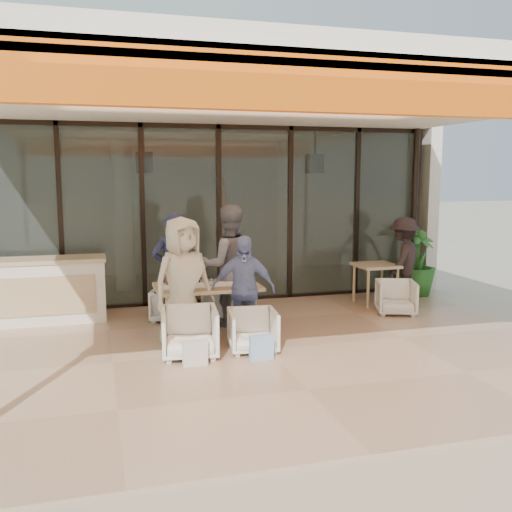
{
  "coord_description": "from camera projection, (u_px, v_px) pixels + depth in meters",
  "views": [
    {
      "loc": [
        -2.14,
        -7.02,
        2.34
      ],
      "look_at": [
        0.1,
        0.9,
        1.15
      ],
      "focal_mm": 40.0,
      "sensor_mm": 36.0,
      "label": 1
    }
  ],
  "objects": [
    {
      "name": "side_chair",
      "position": [
        396.0,
        296.0,
        9.51
      ],
      "size": [
        0.78,
        0.76,
        0.64
      ],
      "primitive_type": "imported",
      "rotation": [
        0.0,
        0.0,
        -0.35
      ],
      "color": "white",
      "rests_on": "ground"
    },
    {
      "name": "chair_near_left",
      "position": [
        190.0,
        330.0,
        7.28
      ],
      "size": [
        0.77,
        0.73,
        0.72
      ],
      "primitive_type": "imported",
      "rotation": [
        0.0,
        0.0,
        -0.11
      ],
      "color": "white",
      "rests_on": "ground"
    },
    {
      "name": "tote_bag_cream",
      "position": [
        195.0,
        354.0,
        6.93
      ],
      "size": [
        0.3,
        0.1,
        0.34
      ],
      "primitive_type": "cube",
      "color": "silver",
      "rests_on": "ground"
    },
    {
      "name": "terrace_structure",
      "position": [
        274.0,
        98.0,
        6.88
      ],
      "size": [
        8.0,
        6.0,
        3.4
      ],
      "color": "silver",
      "rests_on": "ground"
    },
    {
      "name": "terrace_floor",
      "position": [
        267.0,
        350.0,
        7.6
      ],
      "size": [
        8.0,
        6.0,
        0.01
      ],
      "primitive_type": "cube",
      "color": "tan",
      "rests_on": "ground"
    },
    {
      "name": "glass_storefront",
      "position": [
        219.0,
        215.0,
        10.23
      ],
      "size": [
        8.08,
        0.1,
        3.2
      ],
      "color": "#9EADA3",
      "rests_on": "ground"
    },
    {
      "name": "host_counter",
      "position": [
        46.0,
        290.0,
        8.92
      ],
      "size": [
        1.85,
        0.65,
        1.04
      ],
      "color": "silver",
      "rests_on": "ground"
    },
    {
      "name": "interior_block",
      "position": [
        197.0,
        179.0,
        12.34
      ],
      "size": [
        9.05,
        3.62,
        3.52
      ],
      "color": "silver",
      "rests_on": "ground"
    },
    {
      "name": "chair_far_left",
      "position": [
        171.0,
        303.0,
        9.1
      ],
      "size": [
        0.72,
        0.7,
        0.59
      ],
      "primitive_type": "imported",
      "rotation": [
        0.0,
        0.0,
        2.8
      ],
      "color": "white",
      "rests_on": "ground"
    },
    {
      "name": "diner_grey",
      "position": [
        229.0,
        266.0,
        8.76
      ],
      "size": [
        0.92,
        0.72,
        1.88
      ],
      "primitive_type": "imported",
      "rotation": [
        0.0,
        0.0,
        3.13
      ],
      "color": "#5D5E62",
      "rests_on": "ground"
    },
    {
      "name": "standing_woman",
      "position": [
        404.0,
        260.0,
        10.32
      ],
      "size": [
        1.16,
        1.09,
        1.57
      ],
      "primitive_type": "imported",
      "rotation": [
        0.0,
        0.0,
        3.83
      ],
      "color": "black",
      "rests_on": "ground"
    },
    {
      "name": "potted_palm",
      "position": [
        416.0,
        261.0,
        10.94
      ],
      "size": [
        1.07,
        1.07,
        1.37
      ],
      "primitive_type": "imported",
      "rotation": [
        0.0,
        0.0,
        0.59
      ],
      "color": "#1E5919",
      "rests_on": "ground"
    },
    {
      "name": "diner_navy",
      "position": [
        174.0,
        272.0,
        8.54
      ],
      "size": [
        0.65,
        0.43,
        1.78
      ],
      "primitive_type": "imported",
      "rotation": [
        0.0,
        0.0,
        3.13
      ],
      "color": "#181F36",
      "rests_on": "ground"
    },
    {
      "name": "tote_bag_blue",
      "position": [
        261.0,
        348.0,
        7.15
      ],
      "size": [
        0.3,
        0.1,
        0.34
      ],
      "primitive_type": "cube",
      "color": "#99BFD8",
      "rests_on": "ground"
    },
    {
      "name": "chair_far_right",
      "position": [
        222.0,
        300.0,
        9.32
      ],
      "size": [
        0.61,
        0.57,
        0.59
      ],
      "primitive_type": "imported",
      "rotation": [
        0.0,
        0.0,
        3.2
      ],
      "color": "white",
      "rests_on": "ground"
    },
    {
      "name": "ground",
      "position": [
        267.0,
        351.0,
        7.6
      ],
      "size": [
        70.0,
        70.0,
        0.0
      ],
      "primitive_type": "plane",
      "color": "#C6B293",
      "rests_on": "ground"
    },
    {
      "name": "side_table",
      "position": [
        376.0,
        270.0,
        10.18
      ],
      "size": [
        0.7,
        0.7,
        0.74
      ],
      "color": "tan",
      "rests_on": "ground"
    },
    {
      "name": "chair_near_right",
      "position": [
        253.0,
        329.0,
        7.51
      ],
      "size": [
        0.67,
        0.64,
        0.63
      ],
      "primitive_type": "imported",
      "rotation": [
        0.0,
        0.0,
        -0.11
      ],
      "color": "white",
      "rests_on": "ground"
    },
    {
      "name": "diner_periwinkle",
      "position": [
        243.0,
        289.0,
        7.92
      ],
      "size": [
        0.95,
        0.61,
        1.5
      ],
      "primitive_type": "imported",
      "rotation": [
        0.0,
        0.0,
        -0.29
      ],
      "color": "#6B7CB2",
      "rests_on": "ground"
    },
    {
      "name": "dining_table",
      "position": [
        207.0,
        289.0,
        8.25
      ],
      "size": [
        1.5,
        0.9,
        0.93
      ],
      "color": "tan",
      "rests_on": "ground"
    },
    {
      "name": "diner_cream",
      "position": [
        183.0,
        282.0,
        7.68
      ],
      "size": [
        1.01,
        0.84,
        1.78
      ],
      "primitive_type": "imported",
      "rotation": [
        0.0,
        0.0,
        0.37
      ],
      "color": "beige",
      "rests_on": "ground"
    }
  ]
}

